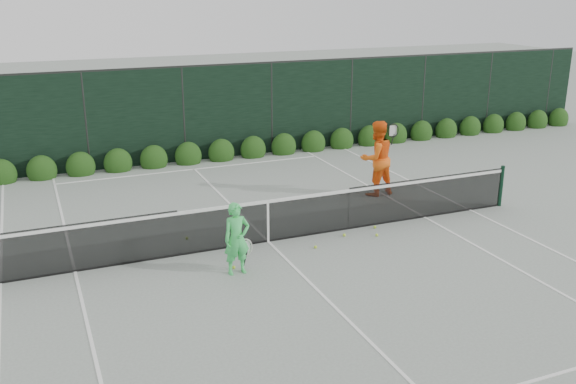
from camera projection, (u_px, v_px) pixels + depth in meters
name	position (u px, v px, depth m)	size (l,w,h in m)	color
ground	(268.00, 242.00, 14.25)	(80.00, 80.00, 0.00)	gray
tennis_net	(267.00, 220.00, 14.08)	(12.90, 0.10, 1.07)	#10301F
player_woman	(237.00, 239.00, 12.49)	(0.63, 0.37, 1.46)	#3FD862
player_man	(377.00, 158.00, 17.17)	(1.06, 0.87, 2.04)	orange
court_lines	(268.00, 242.00, 14.25)	(11.03, 23.83, 0.01)	white
windscreen_fence	(322.00, 216.00, 11.40)	(32.00, 21.07, 3.06)	black
hedge_row	(188.00, 156.00, 20.46)	(31.66, 0.65, 0.94)	#11370F
tennis_balls	(307.00, 241.00, 14.21)	(4.32, 1.96, 0.07)	#B9E332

